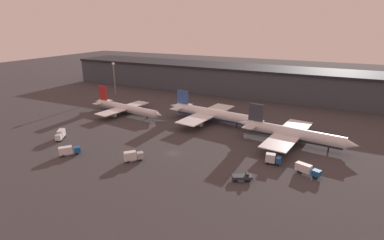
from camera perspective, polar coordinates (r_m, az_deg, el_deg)
name	(u,v)px	position (r m, az deg, el deg)	size (l,w,h in m)	color
ground	(174,153)	(104.98, -3.48, -6.38)	(600.00, 600.00, 0.00)	#383538
terminal_building	(253,81)	(193.38, 11.56, 7.35)	(259.42, 31.44, 17.17)	#3D424C
airplane_0	(125,108)	(151.87, -12.57, 2.24)	(45.77, 30.53, 12.41)	silver
airplane_1	(210,114)	(136.54, 3.43, 1.21)	(46.02, 38.07, 12.77)	white
airplane_2	(292,134)	(117.84, 18.50, -2.51)	(44.83, 37.52, 13.23)	silver
service_vehicle_0	(133,156)	(100.19, -11.19, -6.73)	(5.67, 5.94, 3.55)	#9EA3A8
service_vehicle_1	(273,159)	(99.89, 15.11, -7.13)	(4.94, 2.57, 3.50)	#195199
service_vehicle_2	(307,169)	(96.69, 21.04, -8.74)	(7.69, 4.44, 3.10)	#195199
service_vehicle_3	(242,177)	(88.67, 9.57, -10.67)	(6.18, 4.71, 2.42)	#282D38
service_vehicle_4	(69,150)	(111.00, -22.43, -5.37)	(5.96, 6.64, 3.26)	#195199
service_vehicle_5	(61,134)	(127.22, -23.75, -2.54)	(5.20, 6.58, 3.53)	white
lamp_post_0	(114,74)	(189.04, -14.64, 8.40)	(1.80, 1.80, 20.73)	slate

